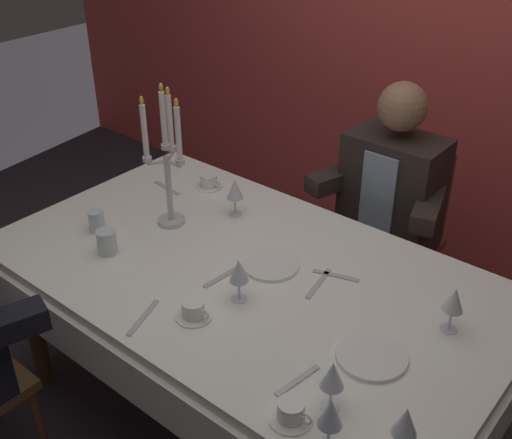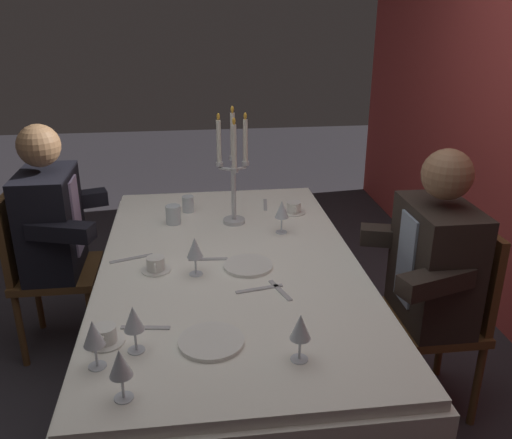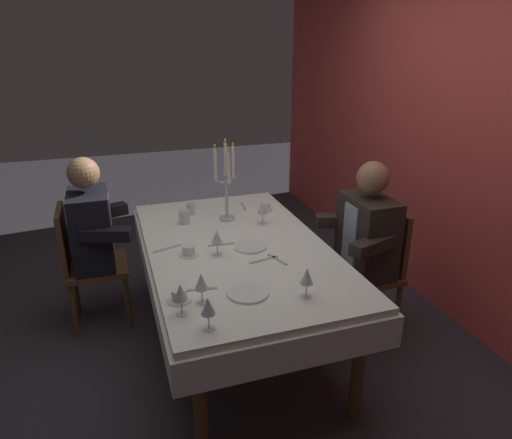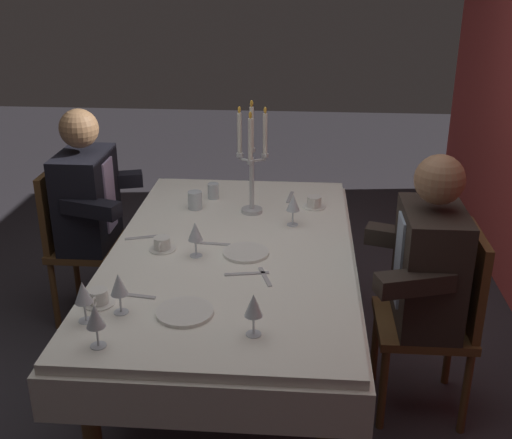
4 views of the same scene
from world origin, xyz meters
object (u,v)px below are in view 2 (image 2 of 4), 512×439
Objects in this scene: wine_glass_4 at (195,249)px; coffee_cup_2 at (156,265)px; wine_glass_3 at (120,364)px; coffee_cup_1 at (294,208)px; wine_glass_5 at (282,210)px; seated_diner_0 at (49,222)px; dinner_plate_0 at (248,266)px; seated_diner_1 at (436,263)px; water_tumbler_0 at (188,204)px; candelabra at (233,173)px; wine_glass_1 at (300,328)px; wine_glass_0 at (134,320)px; dining_table at (231,286)px; dinner_plate_1 at (211,341)px; wine_glass_2 at (93,335)px; water_tumbler_1 at (173,215)px; coffee_cup_0 at (105,336)px.

wine_glass_4 reaches higher than coffee_cup_2.
coffee_cup_1 is (-1.37, 0.75, -0.09)m from wine_glass_3.
seated_diner_0 is (-0.30, -1.16, -0.12)m from wine_glass_5.
seated_diner_1 is (0.05, 0.81, -0.01)m from dinner_plate_0.
wine_glass_4 is at bearing -39.80° from coffee_cup_1.
candelabra is at bearing 50.78° from water_tumbler_0.
water_tumbler_0 is at bearing -166.15° from wine_glass_1.
wine_glass_0 is 0.13× the size of seated_diner_1.
dining_table is 14.70× the size of coffee_cup_1.
wine_glass_3 is 1.24× the size of coffee_cup_2.
water_tumbler_0 is (-0.34, -0.45, -0.07)m from wine_glass_5.
dinner_plate_1 is (1.04, -0.17, -0.26)m from candelabra.
candelabra reaches higher than coffee_cup_1.
wine_glass_2 is at bearing -13.44° from coffee_cup_2.
candelabra is 6.22× the size of water_tumbler_1.
seated_diner_1 reaches higher than coffee_cup_0.
wine_glass_2 is (1.12, -0.52, -0.15)m from candelabra.
wine_glass_4 is (-0.58, 0.32, -0.00)m from wine_glass_2.
wine_glass_5 is 0.74m from seated_diner_1.
water_tumbler_0 is (-1.24, 0.18, -0.07)m from wine_glass_0.
wine_glass_5 is at bearing 150.01° from dinner_plate_0.
dinner_plate_0 is (0.06, 0.07, 0.13)m from dining_table.
wine_glass_0 is 1.31m from seated_diner_0.
coffee_cup_0 is at bearing -105.27° from wine_glass_1.
coffee_cup_1 is 0.91m from coffee_cup_2.
wine_glass_4 is at bearing 47.06° from seated_diner_0.
dinner_plate_1 is at bearing 102.81° from wine_glass_2.
wine_glass_0 is at bearing -21.23° from candelabra.
seated_diner_0 reaches higher than coffee_cup_0.
wine_glass_5 is at bearing 145.02° from wine_glass_0.
dinner_plate_0 is at bearing 142.09° from wine_glass_0.
dinner_plate_0 is 0.70m from wine_glass_0.
coffee_cup_0 is at bearing -97.42° from dinner_plate_1.
coffee_cup_1 is at bearing 156.53° from wine_glass_5.
dinner_plate_1 is 2.30× the size of water_tumbler_1.
wine_glass_4 reaches higher than water_tumbler_0.
water_tumbler_1 reaches higher than coffee_cup_2.
wine_glass_4 reaches higher than dinner_plate_1.
water_tumbler_1 is 0.72× the size of coffee_cup_0.
coffee_cup_0 and coffee_cup_2 have the same top height.
coffee_cup_2 is at bearing -93.21° from seated_diner_1.
seated_diner_1 is (-0.72, 1.26, -0.12)m from wine_glass_3.
coffee_cup_0 is (-0.17, -0.62, -0.09)m from wine_glass_1.
wine_glass_1 is at bearing -50.28° from seated_diner_1.
dinner_plate_0 is 0.68m from coffee_cup_1.
seated_diner_0 is at bearing -137.89° from coffee_cup_2.
coffee_cup_0 is (-0.06, -0.10, -0.09)m from wine_glass_0.
water_tumbler_0 is at bearing 172.35° from wine_glass_3.
seated_diner_0 reaches higher than wine_glass_4.
candelabra is at bearing -178.28° from dinner_plate_0.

